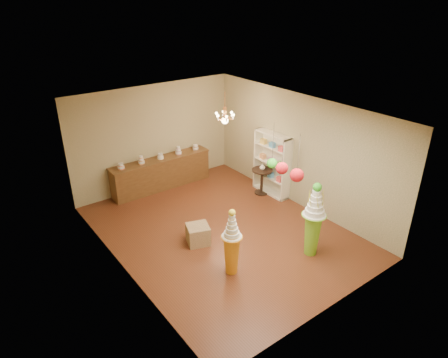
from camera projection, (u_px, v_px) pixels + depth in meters
floor at (222, 231)px, 9.71m from camera, size 6.50×6.50×0.00m
ceiling at (222, 111)px, 8.41m from camera, size 6.50×6.50×0.00m
wall_back at (154, 137)px, 11.41m from camera, size 5.00×0.04×3.00m
wall_front at (337, 241)px, 6.71m from camera, size 5.00×0.04×3.00m
wall_left at (118, 208)px, 7.71m from camera, size 0.04×6.50×3.00m
wall_right at (299, 151)px, 10.41m from camera, size 0.04×6.50×3.00m
pedestal_green at (313, 225)px, 8.59m from camera, size 0.55×0.55×1.74m
pedestal_orange at (232, 249)px, 8.08m from camera, size 0.48×0.48×1.49m
burlap_riser at (198, 234)px, 9.18m from camera, size 0.63×0.63×0.45m
sideboard at (162, 173)px, 11.65m from camera, size 3.04×0.54×1.16m
shelving_unit at (272, 164)px, 11.16m from camera, size 0.33×1.20×1.80m
round_table at (262, 178)px, 11.31m from camera, size 0.77×0.77×0.74m
vase at (262, 167)px, 11.16m from camera, size 0.19×0.19×0.17m
pom_red_left at (297, 175)px, 7.45m from camera, size 0.26×0.26×0.95m
pom_green_mid at (272, 163)px, 8.08m from camera, size 0.21×0.21×0.97m
pom_red_right at (282, 168)px, 6.96m from camera, size 0.22×0.22×0.61m
chandelier at (225, 118)px, 10.30m from camera, size 0.57×0.57×0.85m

